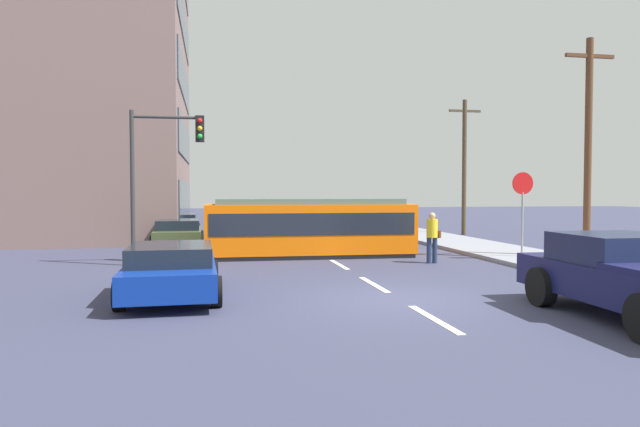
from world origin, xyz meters
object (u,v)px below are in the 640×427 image
streetcar_tram (309,226)px  pedestrian_crossing (432,235)px  city_bus (272,217)px  parked_sedan_mid (178,233)px  parked_sedan_far (180,225)px  stop_sign (523,196)px  utility_pole_near (588,145)px  parked_sedan_near (171,269)px  utility_pole_mid (464,164)px  traffic_light_mast (161,158)px  pickup_truck_parked (635,277)px

streetcar_tram → pedestrian_crossing: bearing=-37.6°
city_bus → pedestrian_crossing: (4.24, -9.87, -0.16)m
parked_sedan_mid → parked_sedan_far: size_ratio=1.03×
streetcar_tram → stop_sign: bearing=-20.5°
utility_pole_near → parked_sedan_near: bearing=-161.8°
stop_sign → parked_sedan_near: bearing=-156.9°
city_bus → utility_pole_mid: bearing=8.0°
city_bus → traffic_light_mast: 10.04m
parked_sedan_mid → utility_pole_mid: size_ratio=0.57×
city_bus → utility_pole_near: 14.31m
streetcar_tram → utility_pole_near: utility_pole_near is taller
parked_sedan_near → utility_pole_near: utility_pole_near is taller
pickup_truck_parked → stop_sign: 9.30m
pedestrian_crossing → utility_pole_near: (5.52, -0.21, 3.01)m
city_bus → parked_sedan_far: (-4.51, 2.98, -0.48)m
parked_sedan_far → utility_pole_near: 19.63m
streetcar_tram → stop_sign: stop_sign is taller
streetcar_tram → parked_sedan_near: (-4.38, -7.45, -0.46)m
streetcar_tram → stop_sign: size_ratio=2.60×
parked_sedan_near → traffic_light_mast: 6.50m
traffic_light_mast → utility_pole_near: (14.21, -1.37, 0.53)m
parked_sedan_mid → traffic_light_mast: (-0.19, -5.59, 2.80)m
city_bus → pedestrian_crossing: bearing=-66.7°
streetcar_tram → pickup_truck_parked: bearing=-70.0°
pickup_truck_parked → utility_pole_mid: 20.99m
parked_sedan_far → utility_pole_near: utility_pole_near is taller
city_bus → parked_sedan_far: size_ratio=1.44×
city_bus → traffic_light_mast: bearing=-117.1°
city_bus → pickup_truck_parked: (4.75, -18.42, -0.30)m
city_bus → pedestrian_crossing: city_bus is taller
parked_sedan_mid → utility_pole_near: bearing=-26.4°
parked_sedan_far → utility_pole_mid: bearing=-5.6°
utility_pole_mid → pickup_truck_parked: bearing=-106.4°
utility_pole_mid → parked_sedan_far: bearing=174.4°
utility_pole_near → utility_pole_mid: bearing=85.7°
stop_sign → traffic_light_mast: traffic_light_mast is taller
streetcar_tram → parked_sedan_near: streetcar_tram is taller
parked_sedan_mid → parked_sedan_far: 6.10m
parked_sedan_near → parked_sedan_far: (-0.74, 17.51, -0.00)m
utility_pole_mid → parked_sedan_near: bearing=-131.9°
parked_sedan_near → traffic_light_mast: bearing=96.6°
streetcar_tram → parked_sedan_far: 11.29m
streetcar_tram → parked_sedan_mid: 6.29m
streetcar_tram → city_bus: size_ratio=1.27×
pedestrian_crossing → traffic_light_mast: bearing=172.4°
city_bus → parked_sedan_mid: (-4.26, -3.11, -0.48)m
pickup_truck_parked → traffic_light_mast: 13.63m
city_bus → parked_sedan_near: size_ratio=1.33×
parked_sedan_far → traffic_light_mast: traffic_light_mast is taller
traffic_light_mast → utility_pole_mid: size_ratio=0.67×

